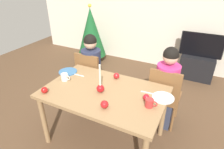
# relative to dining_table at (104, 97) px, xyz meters

# --- Properties ---
(ground_plane) EXTENTS (7.68, 7.68, 0.00)m
(ground_plane) POSITION_rel_dining_table_xyz_m (0.00, 0.00, -0.67)
(ground_plane) COLOR brown
(back_wall) EXTENTS (6.40, 0.10, 2.60)m
(back_wall) POSITION_rel_dining_table_xyz_m (0.00, 2.60, 0.63)
(back_wall) COLOR beige
(back_wall) RESTS_ON ground
(dining_table) EXTENTS (1.40, 0.90, 0.75)m
(dining_table) POSITION_rel_dining_table_xyz_m (0.00, 0.00, 0.00)
(dining_table) COLOR #99754C
(dining_table) RESTS_ON ground
(chair_left) EXTENTS (0.40, 0.40, 0.90)m
(chair_left) POSITION_rel_dining_table_xyz_m (-0.58, 0.61, -0.15)
(chair_left) COLOR brown
(chair_left) RESTS_ON ground
(chair_right) EXTENTS (0.40, 0.40, 0.90)m
(chair_right) POSITION_rel_dining_table_xyz_m (0.58, 0.61, -0.15)
(chair_right) COLOR brown
(chair_right) RESTS_ON ground
(person_left_child) EXTENTS (0.30, 0.30, 1.17)m
(person_left_child) POSITION_rel_dining_table_xyz_m (-0.58, 0.64, -0.10)
(person_left_child) COLOR #33384C
(person_left_child) RESTS_ON ground
(person_right_child) EXTENTS (0.30, 0.30, 1.17)m
(person_right_child) POSITION_rel_dining_table_xyz_m (0.58, 0.64, -0.10)
(person_right_child) COLOR #33384C
(person_right_child) RESTS_ON ground
(tv_stand) EXTENTS (0.64, 0.40, 0.48)m
(tv_stand) POSITION_rel_dining_table_xyz_m (0.88, 2.30, -0.43)
(tv_stand) COLOR black
(tv_stand) RESTS_ON ground
(tv) EXTENTS (0.79, 0.05, 0.46)m
(tv) POSITION_rel_dining_table_xyz_m (0.88, 2.30, 0.04)
(tv) COLOR black
(tv) RESTS_ON tv_stand
(christmas_tree) EXTENTS (0.67, 0.67, 1.34)m
(christmas_tree) POSITION_rel_dining_table_xyz_m (-1.51, 2.11, 0.03)
(christmas_tree) COLOR brown
(christmas_tree) RESTS_ON ground
(candle_centerpiece) EXTENTS (0.09, 0.09, 0.34)m
(candle_centerpiece) POSITION_rel_dining_table_xyz_m (-0.03, -0.03, 0.15)
(candle_centerpiece) COLOR red
(candle_centerpiece) RESTS_ON dining_table
(plate_left) EXTENTS (0.25, 0.25, 0.01)m
(plate_left) POSITION_rel_dining_table_xyz_m (-0.67, 0.19, 0.09)
(plate_left) COLOR teal
(plate_left) RESTS_ON dining_table
(plate_right) EXTENTS (0.24, 0.24, 0.01)m
(plate_right) POSITION_rel_dining_table_xyz_m (0.64, 0.17, 0.09)
(plate_right) COLOR silver
(plate_right) RESTS_ON dining_table
(mug_left) EXTENTS (0.13, 0.09, 0.09)m
(mug_left) POSITION_rel_dining_table_xyz_m (-0.56, -0.01, 0.13)
(mug_left) COLOR silver
(mug_left) RESTS_ON dining_table
(mug_right) EXTENTS (0.13, 0.09, 0.09)m
(mug_right) POSITION_rel_dining_table_xyz_m (0.55, -0.04, 0.13)
(mug_right) COLOR #B72D2D
(mug_right) RESTS_ON dining_table
(fork_left) EXTENTS (0.18, 0.02, 0.01)m
(fork_left) POSITION_rel_dining_table_xyz_m (-0.49, 0.18, 0.09)
(fork_left) COLOR silver
(fork_left) RESTS_ON dining_table
(fork_right) EXTENTS (0.18, 0.02, 0.01)m
(fork_right) POSITION_rel_dining_table_xyz_m (0.47, 0.19, 0.09)
(fork_right) COLOR silver
(fork_right) RESTS_ON dining_table
(apple_near_candle) EXTENTS (0.08, 0.08, 0.08)m
(apple_near_candle) POSITION_rel_dining_table_xyz_m (0.00, 0.33, 0.12)
(apple_near_candle) COLOR red
(apple_near_candle) RESTS_ON dining_table
(apple_by_left_plate) EXTENTS (0.07, 0.07, 0.07)m
(apple_by_left_plate) POSITION_rel_dining_table_xyz_m (0.49, 0.05, 0.12)
(apple_by_left_plate) COLOR #B51622
(apple_by_left_plate) RESTS_ON dining_table
(apple_by_right_mug) EXTENTS (0.07, 0.07, 0.07)m
(apple_by_right_mug) POSITION_rel_dining_table_xyz_m (-0.59, -0.34, 0.12)
(apple_by_right_mug) COLOR #AC1615
(apple_by_right_mug) RESTS_ON dining_table
(apple_far_edge) EXTENTS (0.08, 0.08, 0.08)m
(apple_far_edge) POSITION_rel_dining_table_xyz_m (0.15, -0.27, 0.12)
(apple_far_edge) COLOR #AE191C
(apple_far_edge) RESTS_ON dining_table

